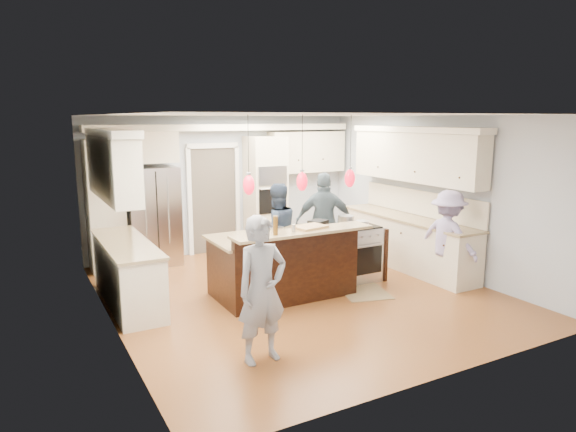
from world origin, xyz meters
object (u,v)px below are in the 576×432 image
at_px(refrigerator, 153,216).
at_px(person_far_left, 277,231).
at_px(kitchen_island, 283,263).
at_px(island_range, 355,253).
at_px(person_bar_end, 262,290).

distance_m(refrigerator, person_far_left, 2.41).
height_order(kitchen_island, island_range, kitchen_island).
bearing_deg(person_bar_end, kitchen_island, 51.17).
relative_size(refrigerator, person_far_left, 1.12).
relative_size(island_range, person_bar_end, 0.56).
bearing_deg(kitchen_island, island_range, 3.12).
height_order(refrigerator, person_bar_end, refrigerator).
bearing_deg(kitchen_island, person_bar_end, -123.89).
distance_m(refrigerator, kitchen_island, 2.91).
height_order(refrigerator, person_far_left, refrigerator).
relative_size(refrigerator, person_bar_end, 1.10).
xyz_separation_m(kitchen_island, person_bar_end, (-1.22, -1.82, 0.33)).
distance_m(island_range, person_far_left, 1.35).
bearing_deg(person_bar_end, refrigerator, 86.14).
relative_size(refrigerator, island_range, 1.96).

